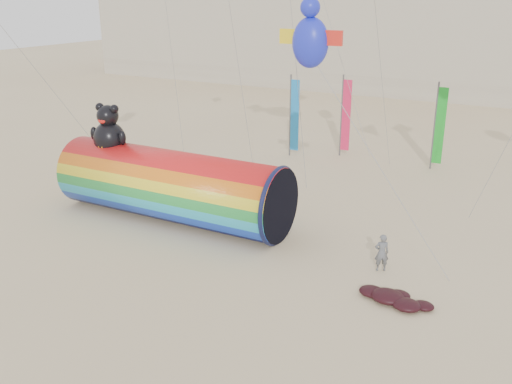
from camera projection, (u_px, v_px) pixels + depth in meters
The scene contains 5 objects.
ground at pixel (227, 257), 22.87m from camera, with size 160.00×160.00×0.00m, color #CCB58C.
windsock_assembly at pixel (171, 184), 26.18m from camera, with size 11.26×3.43×5.19m.
kite_handler at pixel (382, 253), 21.54m from camera, with size 0.54×0.36×1.49m, color #5A5D62.
fabric_bundle at pixel (393, 298), 19.49m from camera, with size 2.62×1.35×0.41m.
festival_banners at pixel (357, 119), 35.10m from camera, with size 9.33×1.65×5.20m.
Camera 1 is at (10.92, -17.60, 10.11)m, focal length 40.00 mm.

